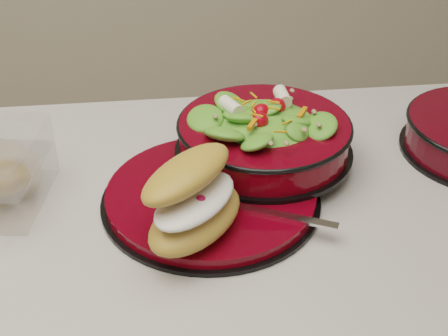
{
  "coord_description": "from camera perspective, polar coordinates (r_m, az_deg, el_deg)",
  "views": [
    {
      "loc": [
        -0.02,
        -0.61,
        1.4
      ],
      "look_at": [
        0.06,
        0.08,
        0.94
      ],
      "focal_mm": 50.0,
      "sensor_mm": 36.0,
      "label": 1
    }
  ],
  "objects": [
    {
      "name": "dinner_plate",
      "position": [
        0.83,
        -1.15,
        -2.58
      ],
      "size": [
        0.29,
        0.29,
        0.02
      ],
      "rotation": [
        0.0,
        0.0,
        -0.28
      ],
      "color": "black",
      "rests_on": "island_counter"
    },
    {
      "name": "croissant",
      "position": [
        0.73,
        -2.7,
        -2.87
      ],
      "size": [
        0.16,
        0.18,
        0.09
      ],
      "rotation": [
        0.0,
        0.0,
        0.89
      ],
      "color": "gold",
      "rests_on": "dinner_plate"
    },
    {
      "name": "fork",
      "position": [
        0.78,
        3.76,
        -4.03
      ],
      "size": [
        0.16,
        0.09,
        0.0
      ],
      "rotation": [
        0.0,
        0.0,
        1.12
      ],
      "color": "silver",
      "rests_on": "dinner_plate"
    },
    {
      "name": "salad_bowl",
      "position": [
        0.89,
        3.69,
        3.56
      ],
      "size": [
        0.26,
        0.26,
        0.11
      ],
      "rotation": [
        0.0,
        0.0,
        0.33
      ],
      "color": "black",
      "rests_on": "dinner_plate"
    }
  ]
}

